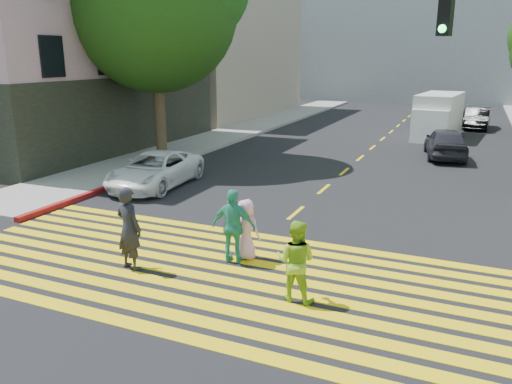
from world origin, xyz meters
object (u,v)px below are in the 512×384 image
Objects in this scene: pedestrian_child at (246,229)px; pedestrian_extra at (234,226)px; pedestrian_man at (129,229)px; pedestrian_woman at (296,261)px; dark_car_near at (446,143)px; silver_car at (452,115)px; dark_car_parked at (477,118)px; white_van at (438,117)px; white_sedan at (155,170)px.

pedestrian_child is 0.37m from pedestrian_extra.
pedestrian_child is 0.83× the size of pedestrian_extra.
pedestrian_man is 1.16× the size of pedestrian_woman.
pedestrian_child is 0.34× the size of dark_car_near.
dark_car_near is at bearing -111.38° from pedestrian_extra.
pedestrian_man is 0.40× the size of silver_car.
pedestrian_man is 2.28m from pedestrian_extra.
pedestrian_woman reaches higher than dark_car_parked.
pedestrian_extra is at bearing 67.16° from dark_car_near.
white_van is (-0.52, -6.46, 0.50)m from silver_car.
pedestrian_woman is 0.29× the size of white_van.
dark_car_near is 6.05m from white_van.
dark_car_near is at bearing -96.32° from pedestrian_man.
pedestrian_extra is at bearing -98.05° from dark_car_parked.
pedestrian_extra reaches higher than dark_car_near.
pedestrian_man is at bearing 1.08° from pedestrian_woman.
pedestrian_woman is 0.34× the size of silver_car.
dark_car_near is at bearing 99.92° from silver_car.
pedestrian_man is at bearing 24.87° from pedestrian_extra.
silver_car is (3.34, 27.11, -0.18)m from pedestrian_extra.
pedestrian_woman is at bearing 145.36° from pedestrian_child.
pedestrian_extra is 0.42× the size of dark_car_parked.
pedestrian_extra reaches higher than dark_car_parked.
dark_car_near is 12.44m from silver_car.
dark_car_near is (1.76, 15.84, -0.09)m from pedestrian_woman.
pedestrian_extra is at bearing -31.63° from pedestrian_woman.
pedestrian_woman is 15.94m from dark_car_near.
pedestrian_child is 14.79m from dark_car_near.
pedestrian_woman is 0.37× the size of white_sedan.
pedestrian_man is 0.34× the size of white_van.
pedestrian_extra reaches higher than white_sedan.
dark_car_near is (9.18, 9.65, 0.10)m from white_sedan.
pedestrian_extra is 27.31m from silver_car.
pedestrian_man reaches higher than white_sedan.
pedestrian_man is 1.31× the size of pedestrian_child.
silver_car is at bearing -87.56° from pedestrian_man.
white_sedan is 0.81× the size of white_van.
dark_car_parked is (4.75, 25.28, -0.04)m from pedestrian_child.
dark_car_near is at bearing -76.20° from white_van.
white_van is (-2.10, -4.92, 0.50)m from dark_car_parked.
pedestrian_extra is at bearing -46.19° from white_sedan.
pedestrian_man is 1.09× the size of pedestrian_extra.
pedestrian_child reaches higher than dark_car_parked.
dark_car_near reaches higher than white_sedan.
pedestrian_child reaches higher than silver_car.
pedestrian_woman is 21.84m from white_van.
dark_car_near is 0.89× the size of silver_car.
white_van reaches higher than pedestrian_extra.
dark_car_near is 10.98m from dark_car_parked.
white_sedan is at bearing -49.62° from pedestrian_extra.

